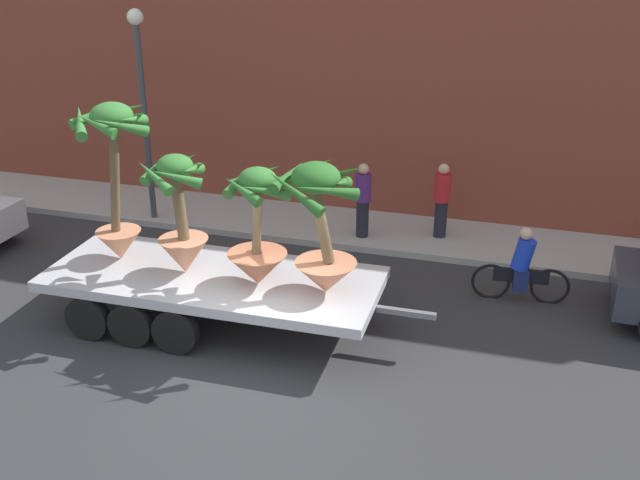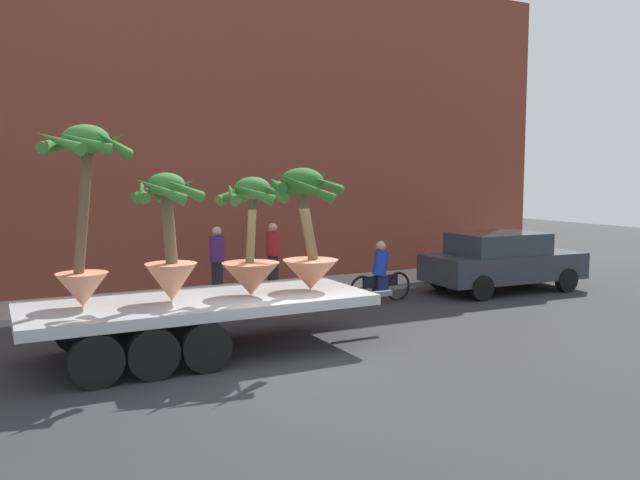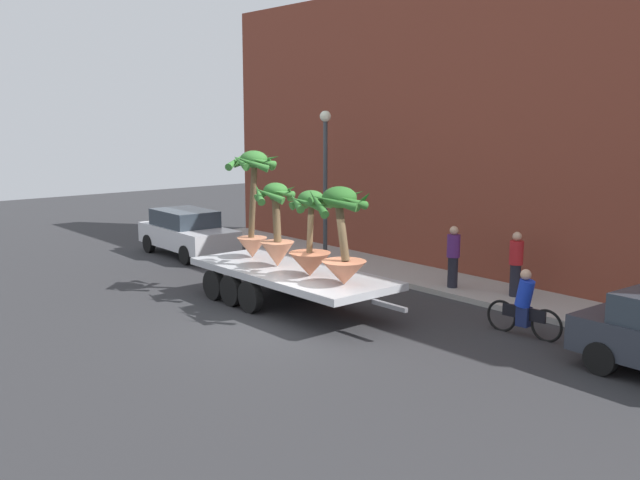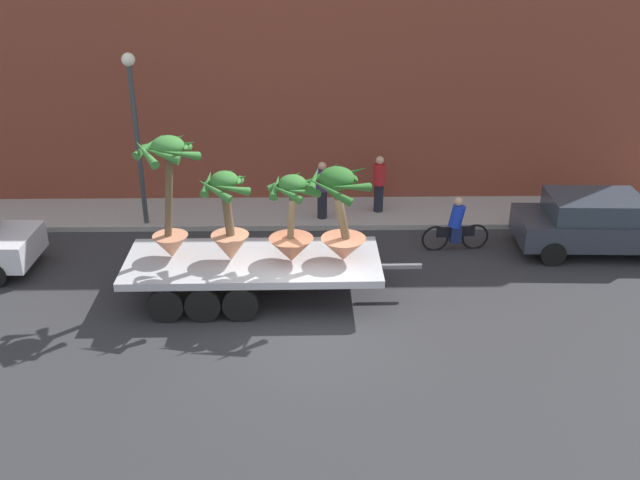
% 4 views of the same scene
% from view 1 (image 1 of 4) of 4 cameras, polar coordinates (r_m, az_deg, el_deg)
% --- Properties ---
extents(ground_plane, '(60.00, 60.00, 0.00)m').
position_cam_1_polar(ground_plane, '(12.29, -5.12, -9.98)').
color(ground_plane, '#2D2D30').
extents(sidewalk, '(24.00, 2.20, 0.15)m').
position_cam_1_polar(sidewalk, '(17.40, 2.13, 0.92)').
color(sidewalk, '#A39E99').
rests_on(sidewalk, ground).
extents(building_facade, '(24.00, 1.20, 8.86)m').
position_cam_1_polar(building_facade, '(17.87, 3.77, 15.98)').
color(building_facade, brown).
rests_on(building_facade, ground).
extents(flatbed_trailer, '(6.94, 2.43, 0.98)m').
position_cam_1_polar(flatbed_trailer, '(13.44, -9.21, -3.31)').
color(flatbed_trailer, '#B7BABF').
rests_on(flatbed_trailer, ground).
extents(potted_palm_rear, '(1.58, 1.64, 2.26)m').
position_cam_1_polar(potted_palm_rear, '(12.06, 0.08, 0.70)').
color(potted_palm_rear, '#C17251').
rests_on(potted_palm_rear, flatbed_trailer).
extents(potted_palm_middle, '(1.24, 1.28, 2.17)m').
position_cam_1_polar(potted_palm_middle, '(13.02, -10.68, 1.48)').
color(potted_palm_middle, tan).
rests_on(potted_palm_middle, flatbed_trailer).
extents(potted_palm_front, '(1.56, 1.51, 2.93)m').
position_cam_1_polar(potted_palm_front, '(13.58, -15.50, 4.91)').
color(potted_palm_front, tan).
rests_on(potted_palm_front, flatbed_trailer).
extents(potted_palm_extra, '(1.27, 1.33, 2.10)m').
position_cam_1_polar(potted_palm_extra, '(12.45, -4.80, 0.16)').
color(potted_palm_extra, '#B26647').
rests_on(potted_palm_extra, flatbed_trailer).
extents(cyclist, '(1.84, 0.38, 1.54)m').
position_cam_1_polar(cyclist, '(14.54, 15.26, -2.15)').
color(cyclist, black).
rests_on(cyclist, ground).
extents(pedestrian_near_gate, '(0.36, 0.36, 1.71)m').
position_cam_1_polar(pedestrian_near_gate, '(16.48, 3.32, 3.18)').
color(pedestrian_near_gate, black).
rests_on(pedestrian_near_gate, sidewalk).
extents(pedestrian_far_left, '(0.36, 0.36, 1.71)m').
position_cam_1_polar(pedestrian_far_left, '(16.66, 9.35, 3.12)').
color(pedestrian_far_left, black).
rests_on(pedestrian_far_left, sidewalk).
extents(street_lamp, '(0.36, 0.36, 4.83)m').
position_cam_1_polar(street_lamp, '(17.42, -13.52, 11.20)').
color(street_lamp, '#383D42').
rests_on(street_lamp, sidewalk).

